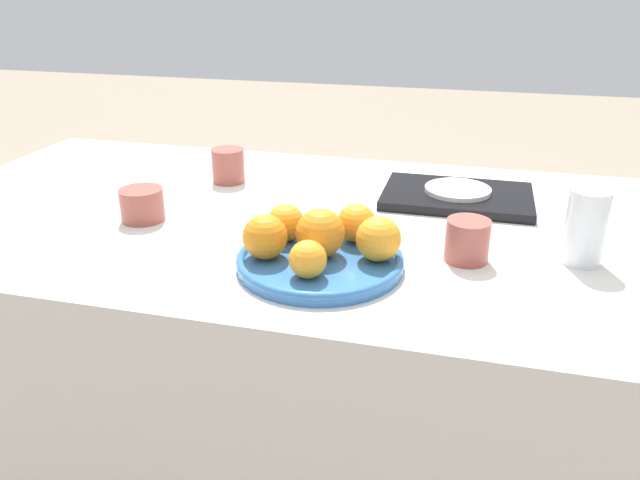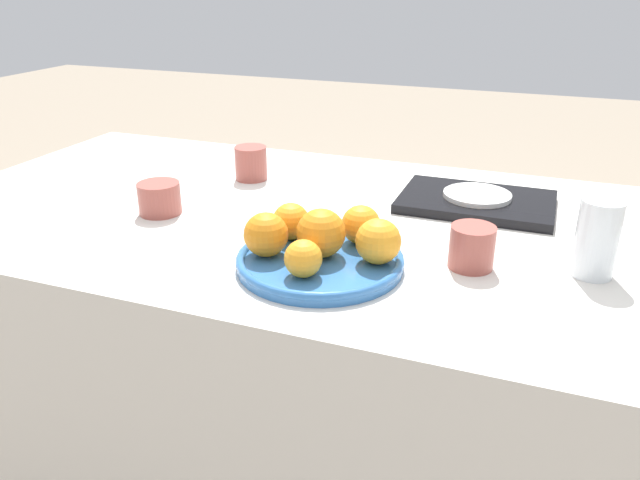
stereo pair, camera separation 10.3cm
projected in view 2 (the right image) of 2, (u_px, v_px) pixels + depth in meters
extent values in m
cube|color=silver|center=(297.00, 368.00, 1.44)|extent=(1.59, 0.87, 0.77)
cylinder|color=#336BAD|center=(320.00, 263.00, 1.05)|extent=(0.28, 0.28, 0.02)
torus|color=#336BAD|center=(320.00, 258.00, 1.04)|extent=(0.28, 0.28, 0.02)
sphere|color=orange|center=(378.00, 241.00, 1.01)|extent=(0.08, 0.08, 0.08)
sphere|color=orange|center=(321.00, 233.00, 1.04)|extent=(0.08, 0.08, 0.08)
sphere|color=orange|center=(303.00, 259.00, 0.97)|extent=(0.06, 0.06, 0.06)
sphere|color=orange|center=(266.00, 235.00, 1.04)|extent=(0.08, 0.08, 0.08)
sphere|color=orange|center=(361.00, 225.00, 1.09)|extent=(0.07, 0.07, 0.07)
sphere|color=orange|center=(291.00, 221.00, 1.11)|extent=(0.07, 0.07, 0.07)
cylinder|color=silver|center=(597.00, 238.00, 1.00)|extent=(0.07, 0.07, 0.13)
cube|color=black|center=(476.00, 202.00, 1.32)|extent=(0.32, 0.22, 0.02)
cylinder|color=silver|center=(477.00, 195.00, 1.31)|extent=(0.14, 0.14, 0.01)
cylinder|color=#9E4C42|center=(159.00, 198.00, 1.27)|extent=(0.09, 0.09, 0.06)
cylinder|color=#9E4C42|center=(251.00, 163.00, 1.48)|extent=(0.08, 0.08, 0.08)
cylinder|color=#9E4C42|center=(472.00, 247.00, 1.04)|extent=(0.08, 0.08, 0.07)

